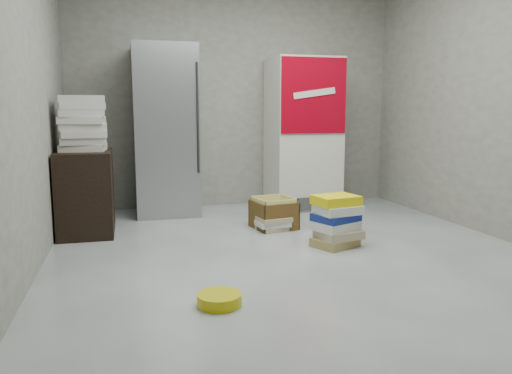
{
  "coord_description": "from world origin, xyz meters",
  "views": [
    {
      "loc": [
        -1.33,
        -3.63,
        1.18
      ],
      "look_at": [
        -0.21,
        0.7,
        0.49
      ],
      "focal_mm": 35.0,
      "sensor_mm": 36.0,
      "label": 1
    }
  ],
  "objects_px": {
    "steel_fridge": "(165,131)",
    "wood_shelf": "(86,192)",
    "phonebook_stack_main": "(337,221)",
    "cardboard_box": "(274,215)",
    "coke_cooler": "(303,134)"
  },
  "relations": [
    {
      "from": "steel_fridge",
      "to": "wood_shelf",
      "type": "height_order",
      "value": "steel_fridge"
    },
    {
      "from": "steel_fridge",
      "to": "coke_cooler",
      "type": "bearing_deg",
      "value": -0.18
    },
    {
      "from": "wood_shelf",
      "to": "cardboard_box",
      "type": "relative_size",
      "value": 1.77
    },
    {
      "from": "coke_cooler",
      "to": "phonebook_stack_main",
      "type": "bearing_deg",
      "value": -100.37
    },
    {
      "from": "coke_cooler",
      "to": "phonebook_stack_main",
      "type": "height_order",
      "value": "coke_cooler"
    },
    {
      "from": "coke_cooler",
      "to": "cardboard_box",
      "type": "bearing_deg",
      "value": -123.39
    },
    {
      "from": "phonebook_stack_main",
      "to": "cardboard_box",
      "type": "height_order",
      "value": "phonebook_stack_main"
    },
    {
      "from": "coke_cooler",
      "to": "phonebook_stack_main",
      "type": "xyz_separation_m",
      "value": [
        -0.33,
        -1.81,
        -0.68
      ]
    },
    {
      "from": "coke_cooler",
      "to": "steel_fridge",
      "type": "bearing_deg",
      "value": 179.82
    },
    {
      "from": "phonebook_stack_main",
      "to": "cardboard_box",
      "type": "xyz_separation_m",
      "value": [
        -0.34,
        0.8,
        -0.1
      ]
    },
    {
      "from": "wood_shelf",
      "to": "phonebook_stack_main",
      "type": "distance_m",
      "value": 2.41
    },
    {
      "from": "coke_cooler",
      "to": "wood_shelf",
      "type": "relative_size",
      "value": 2.25
    },
    {
      "from": "steel_fridge",
      "to": "phonebook_stack_main",
      "type": "xyz_separation_m",
      "value": [
        1.32,
        -1.81,
        -0.72
      ]
    },
    {
      "from": "steel_fridge",
      "to": "wood_shelf",
      "type": "relative_size",
      "value": 2.37
    },
    {
      "from": "coke_cooler",
      "to": "cardboard_box",
      "type": "distance_m",
      "value": 1.44
    }
  ]
}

